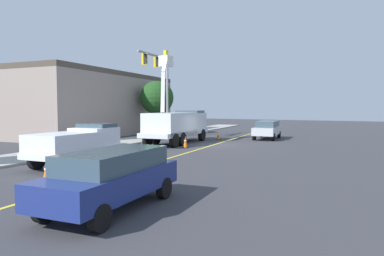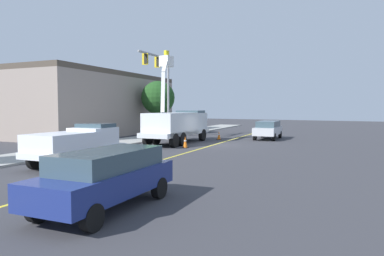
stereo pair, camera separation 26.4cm
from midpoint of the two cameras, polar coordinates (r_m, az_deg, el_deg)
ground at (r=27.16m, az=3.88°, el=-2.82°), size 120.00×120.00×0.00m
sidewalk_far_side at (r=30.58m, az=-9.87°, el=-2.06°), size 59.94×11.67×0.12m
lane_centre_stripe at (r=27.16m, az=3.88°, el=-2.81°), size 49.56×6.91×0.01m
utility_bucket_truck at (r=28.38m, az=-2.15°, el=0.75°), size 8.46×3.58×7.71m
service_pickup_truck at (r=18.45m, az=-18.12°, el=-2.39°), size 5.83×2.84×2.06m
passing_minivan at (r=32.88m, az=12.73°, el=-0.12°), size 5.01×2.53×1.69m
trailing_sedan at (r=10.24m, az=-13.28°, el=-7.63°), size 5.01×2.53×1.69m
traffic_cone_leading at (r=14.80m, az=-22.85°, el=-6.65°), size 0.40×0.40×0.83m
traffic_cone_mid_front at (r=20.09m, az=-7.01°, el=-3.84°), size 0.40×0.40×0.82m
traffic_cone_mid_rear at (r=25.04m, az=-0.83°, el=-2.37°), size 0.40×0.40×0.85m
traffic_cone_trailing at (r=31.69m, az=4.73°, el=-1.24°), size 0.40×0.40×0.78m
traffic_signal_mast at (r=33.31m, az=-4.90°, el=8.28°), size 5.56×0.99×8.61m
commercial_building_backdrop at (r=39.73m, az=-16.00°, el=3.84°), size 21.13×12.30×6.69m
street_tree_right at (r=37.85m, az=-5.46°, el=5.02°), size 3.66×3.66×5.87m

